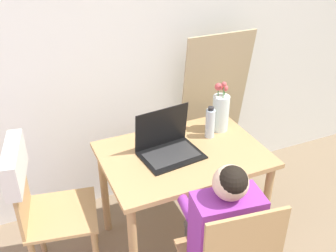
{
  "coord_description": "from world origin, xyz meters",
  "views": [
    {
      "loc": [
        -0.72,
        -0.2,
        2.03
      ],
      "look_at": [
        0.08,
        1.61,
        0.89
      ],
      "focal_mm": 42.0,
      "sensor_mm": 36.0,
      "label": 1
    }
  ],
  "objects_px": {
    "laptop": "(167,144)",
    "flower_vase": "(221,111)",
    "chair_spare": "(35,193)",
    "water_bottle": "(210,123)",
    "person_seated": "(221,225)"
  },
  "relations": [
    {
      "from": "flower_vase",
      "to": "water_bottle",
      "type": "height_order",
      "value": "flower_vase"
    },
    {
      "from": "flower_vase",
      "to": "water_bottle",
      "type": "xyz_separation_m",
      "value": [
        -0.1,
        -0.05,
        -0.04
      ]
    },
    {
      "from": "laptop",
      "to": "flower_vase",
      "type": "distance_m",
      "value": 0.45
    },
    {
      "from": "laptop",
      "to": "flower_vase",
      "type": "relative_size",
      "value": 1.07
    },
    {
      "from": "laptop",
      "to": "water_bottle",
      "type": "xyz_separation_m",
      "value": [
        0.32,
        0.06,
        0.04
      ]
    },
    {
      "from": "laptop",
      "to": "flower_vase",
      "type": "height_order",
      "value": "flower_vase"
    },
    {
      "from": "water_bottle",
      "to": "flower_vase",
      "type": "bearing_deg",
      "value": 27.16
    },
    {
      "from": "water_bottle",
      "to": "person_seated",
      "type": "bearing_deg",
      "value": -113.95
    },
    {
      "from": "chair_spare",
      "to": "water_bottle",
      "type": "xyz_separation_m",
      "value": [
        1.1,
        0.01,
        0.19
      ]
    },
    {
      "from": "chair_spare",
      "to": "flower_vase",
      "type": "bearing_deg",
      "value": -76.17
    },
    {
      "from": "flower_vase",
      "to": "water_bottle",
      "type": "distance_m",
      "value": 0.12
    },
    {
      "from": "chair_spare",
      "to": "laptop",
      "type": "height_order",
      "value": "laptop"
    },
    {
      "from": "person_seated",
      "to": "laptop",
      "type": "xyz_separation_m",
      "value": [
        -0.03,
        0.6,
        0.13
      ]
    },
    {
      "from": "flower_vase",
      "to": "chair_spare",
      "type": "bearing_deg",
      "value": -176.83
    },
    {
      "from": "flower_vase",
      "to": "laptop",
      "type": "bearing_deg",
      "value": -165.19
    }
  ]
}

